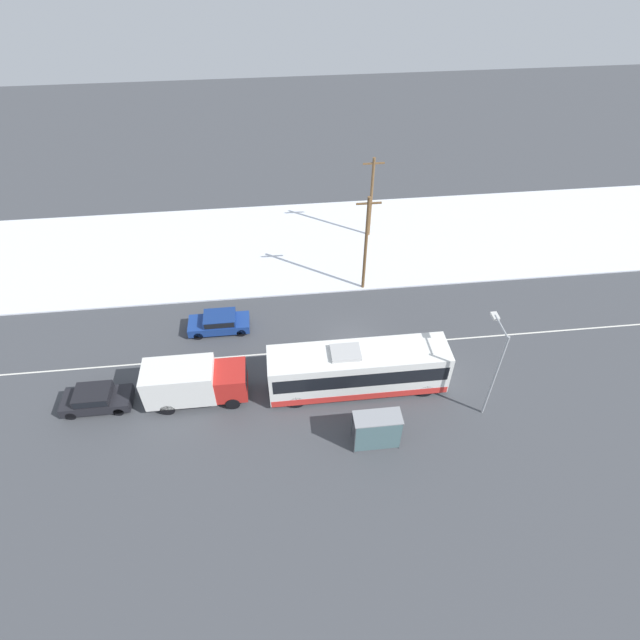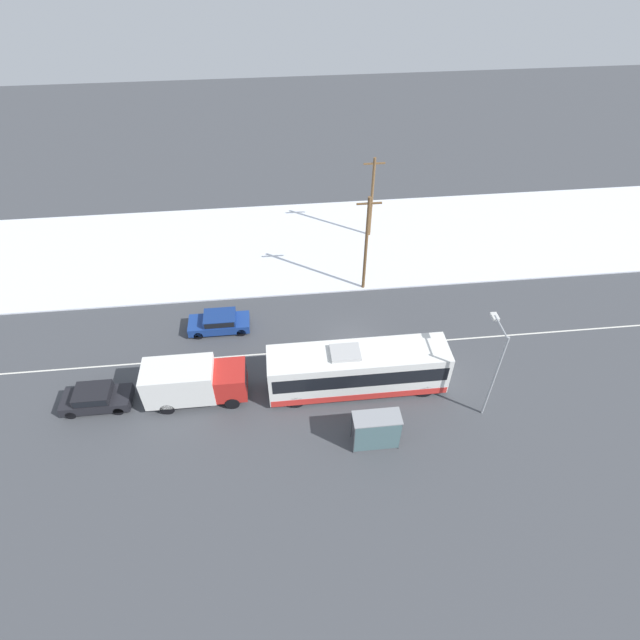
# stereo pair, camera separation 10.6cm
# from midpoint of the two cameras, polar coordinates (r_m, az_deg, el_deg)

# --- Properties ---
(ground_plane) EXTENTS (120.00, 120.00, 0.00)m
(ground_plane) POSITION_cam_midpoint_polar(r_m,az_deg,el_deg) (34.96, 3.91, -3.12)
(ground_plane) COLOR #424449
(snow_lot) EXTENTS (80.00, 13.80, 0.12)m
(snow_lot) POSITION_cam_midpoint_polar(r_m,az_deg,el_deg) (44.83, 1.31, 8.85)
(snow_lot) COLOR silver
(snow_lot) RESTS_ON ground_plane
(lane_marking_center) EXTENTS (60.00, 0.12, 0.00)m
(lane_marking_center) POSITION_cam_midpoint_polar(r_m,az_deg,el_deg) (34.95, 3.91, -3.12)
(lane_marking_center) COLOR silver
(lane_marking_center) RESTS_ON ground_plane
(city_bus) EXTENTS (11.15, 2.57, 3.41)m
(city_bus) POSITION_cam_midpoint_polar(r_m,az_deg,el_deg) (31.31, 4.42, -5.68)
(city_bus) COLOR white
(city_bus) RESTS_ON ground_plane
(box_truck) EXTENTS (6.16, 2.30, 2.84)m
(box_truck) POSITION_cam_midpoint_polar(r_m,az_deg,el_deg) (31.68, -14.24, -6.81)
(box_truck) COLOR silver
(box_truck) RESTS_ON ground_plane
(sedan_car) EXTENTS (4.32, 1.80, 1.38)m
(sedan_car) POSITION_cam_midpoint_polar(r_m,az_deg,el_deg) (36.35, -11.33, -0.18)
(sedan_car) COLOR navy
(sedan_car) RESTS_ON ground_plane
(parked_car_near_truck) EXTENTS (4.12, 1.80, 1.44)m
(parked_car_near_truck) POSITION_cam_midpoint_polar(r_m,az_deg,el_deg) (33.84, -24.19, -8.07)
(parked_car_near_truck) COLOR black
(parked_car_near_truck) RESTS_ON ground_plane
(pedestrian_at_stop) EXTENTS (0.63, 0.28, 1.74)m
(pedestrian_at_stop) POSITION_cam_midpoint_polar(r_m,az_deg,el_deg) (29.78, 5.59, -11.10)
(pedestrian_at_stop) COLOR #23232D
(pedestrian_at_stop) RESTS_ON ground_plane
(bus_shelter) EXTENTS (2.71, 1.20, 2.40)m
(bus_shelter) POSITION_cam_midpoint_polar(r_m,az_deg,el_deg) (28.65, 6.66, -12.29)
(bus_shelter) COLOR gray
(bus_shelter) RESTS_ON ground_plane
(streetlamp) EXTENTS (0.36, 2.26, 6.51)m
(streetlamp) POSITION_cam_midpoint_polar(r_m,az_deg,el_deg) (30.01, 19.46, -4.49)
(streetlamp) COLOR #9EA3A8
(streetlamp) RESTS_ON ground_plane
(utility_pole_roadside) EXTENTS (1.80, 0.24, 8.03)m
(utility_pole_roadside) POSITION_cam_midpoint_polar(r_m,az_deg,el_deg) (37.39, 5.39, 8.67)
(utility_pole_roadside) COLOR brown
(utility_pole_roadside) RESTS_ON ground_plane
(utility_pole_snowlot) EXTENTS (1.80, 0.24, 7.39)m
(utility_pole_snowlot) POSITION_cam_midpoint_polar(r_m,az_deg,el_deg) (44.12, 6.02, 13.82)
(utility_pole_snowlot) COLOR brown
(utility_pole_snowlot) RESTS_ON ground_plane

